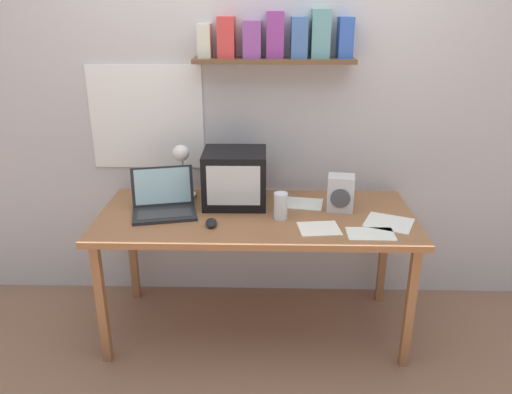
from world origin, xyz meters
name	(u,v)px	position (x,y,z in m)	size (l,w,h in m)	color
ground_plane	(256,326)	(0.00, 0.00, 0.00)	(12.00, 12.00, 0.00)	#926A51
back_wall	(258,97)	(0.00, 0.47, 1.31)	(5.60, 0.24, 2.60)	silver
corner_desk	(256,223)	(0.00, 0.00, 0.69)	(1.74, 0.77, 0.75)	#98623D
crt_monitor	(235,178)	(-0.13, 0.16, 0.90)	(0.36, 0.33, 0.31)	black
laptop	(164,202)	(-0.51, 0.02, 0.81)	(0.40, 0.35, 0.23)	#232326
desk_lamp	(182,165)	(-0.44, 0.22, 0.96)	(0.15, 0.18, 0.34)	white
juice_glass	(281,207)	(0.13, -0.06, 0.81)	(0.07, 0.07, 0.15)	white
space_heater	(341,193)	(0.47, 0.07, 0.85)	(0.16, 0.14, 0.20)	silver
computer_mouse	(211,223)	(-0.23, -0.16, 0.76)	(0.07, 0.11, 0.03)	black
open_notebook	(389,223)	(0.71, -0.11, 0.75)	(0.31, 0.29, 0.00)	white
loose_paper_near_monitor	(319,229)	(0.33, -0.19, 0.75)	(0.23, 0.20, 0.00)	white
printed_handout	(371,234)	(0.59, -0.25, 0.75)	(0.24, 0.16, 0.00)	white
loose_paper_near_laptop	(303,203)	(0.27, 0.15, 0.75)	(0.25, 0.22, 0.00)	white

